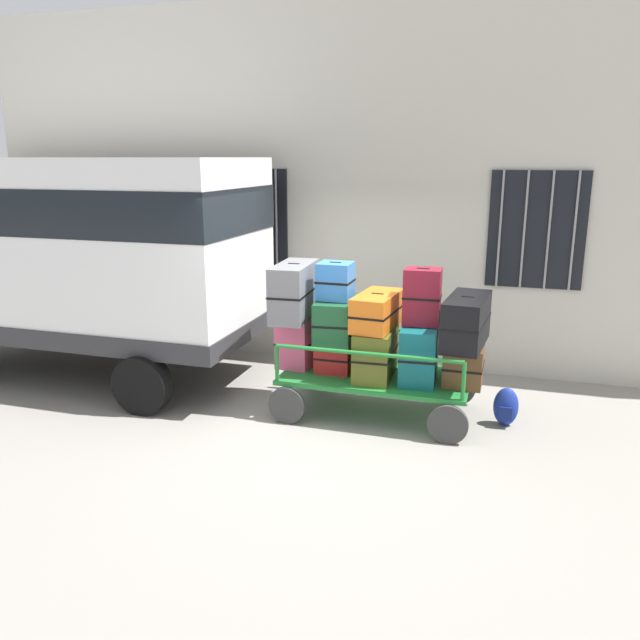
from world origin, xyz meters
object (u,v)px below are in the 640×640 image
van (74,245)px  suitcase_center_middle (377,311)px  suitcase_left_middle (294,291)px  luggage_cart (376,382)px  suitcase_left_bottom (295,343)px  backpack (506,407)px  suitcase_midright_middle (422,297)px  suitcase_midleft_bottom (336,355)px  suitcase_right_bottom (464,365)px  suitcase_midleft_top (335,281)px  suitcase_midleft_middle (336,319)px  suitcase_midright_bottom (419,353)px  suitcase_right_middle (466,321)px  suitcase_center_bottom (376,352)px

van → suitcase_center_middle: size_ratio=5.57×
suitcase_left_middle → luggage_cart: bearing=1.2°
suitcase_left_bottom → backpack: suitcase_left_bottom is taller
suitcase_left_bottom → suitcase_midright_middle: (1.47, 0.06, 0.65)m
luggage_cart → suitcase_midleft_bottom: 0.56m
luggage_cart → suitcase_right_bottom: (0.98, -0.02, 0.31)m
van → suitcase_midright_middle: 4.65m
backpack → suitcase_midleft_top: bearing=-177.2°
suitcase_midleft_middle → suitcase_midright_bottom: 1.03m
suitcase_midleft_top → van: bearing=176.5°
suitcase_midleft_bottom → backpack: (1.95, 0.06, -0.44)m
luggage_cart → suitcase_left_bottom: bearing=-178.3°
suitcase_right_middle → suitcase_left_bottom: bearing=-178.9°
suitcase_midleft_middle → backpack: (1.95, 0.05, -0.87)m
van → suitcase_center_bottom: van is taller
luggage_cart → suitcase_center_middle: suitcase_center_middle is taller
suitcase_right_middle → suitcase_midleft_bottom: bearing=179.3°
suitcase_left_middle → suitcase_midleft_middle: size_ratio=1.12×
suitcase_midright_middle → suitcase_right_middle: bearing=-2.4°
suitcase_left_bottom → suitcase_midleft_bottom: 0.51m
suitcase_midleft_top → suitcase_center_middle: suitcase_midleft_top is taller
suitcase_left_bottom → suitcase_midleft_middle: 0.59m
suitcase_midright_middle → suitcase_right_middle: 0.54m
suitcase_midleft_middle → suitcase_midright_bottom: size_ratio=1.10×
suitcase_right_middle → backpack: bearing=9.4°
suitcase_left_bottom → suitcase_midleft_middle: bearing=7.8°
suitcase_center_bottom → suitcase_midleft_middle: bearing=173.1°
suitcase_left_bottom → suitcase_midleft_top: bearing=2.5°
suitcase_left_bottom → suitcase_center_middle: (0.98, 0.02, 0.46)m
suitcase_midright_middle → suitcase_left_middle: bearing=-178.1°
luggage_cart → suitcase_left_middle: suitcase_left_middle is taller
suitcase_center_bottom → suitcase_midright_middle: bearing=5.8°
suitcase_left_bottom → backpack: (2.44, 0.12, -0.56)m
luggage_cart → backpack: (1.46, 0.09, -0.17)m
suitcase_midright_middle → suitcase_left_bottom: bearing=-177.8°
suitcase_midleft_bottom → suitcase_left_bottom: bearing=-173.6°
suitcase_midleft_bottom → suitcase_center_middle: bearing=-4.2°
van → suitcase_right_bottom: van is taller
backpack → suitcase_right_bottom: bearing=-167.3°
suitcase_midleft_bottom → suitcase_right_bottom: (1.47, -0.05, 0.03)m
suitcase_left_middle → suitcase_right_middle: size_ratio=0.95×
luggage_cart → suitcase_midright_bottom: 0.64m
suitcase_midright_middle → suitcase_midleft_bottom: bearing=-179.8°
suitcase_left_bottom → suitcase_center_middle: bearing=1.1°
suitcase_midright_bottom → suitcase_right_bottom: (0.49, -0.00, -0.10)m
suitcase_left_bottom → suitcase_midleft_top: (0.49, 0.02, 0.77)m
suitcase_center_middle → suitcase_right_middle: (0.98, 0.02, -0.05)m
luggage_cart → suitcase_midleft_middle: bearing=175.6°
suitcase_midleft_top → suitcase_midright_bottom: suitcase_midleft_top is taller
suitcase_midright_bottom → van: bearing=177.1°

